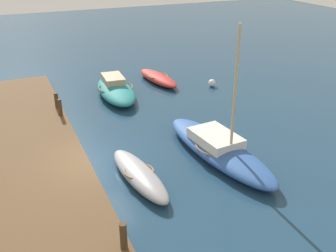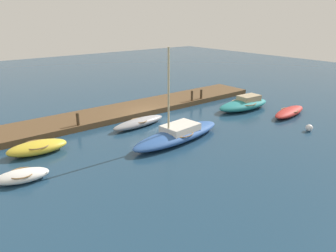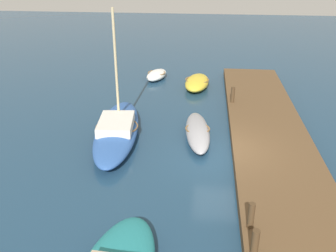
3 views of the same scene
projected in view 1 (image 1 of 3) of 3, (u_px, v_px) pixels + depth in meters
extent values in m
plane|color=navy|center=(98.00, 166.00, 16.55)|extent=(84.00, 84.00, 0.00)
cube|color=brown|center=(44.00, 173.00, 15.67)|extent=(24.56, 3.61, 0.43)
ellipsoid|color=#2D569E|center=(218.00, 149.00, 17.12)|extent=(7.34, 2.66, 0.76)
torus|color=olive|center=(219.00, 145.00, 17.03)|extent=(2.21, 2.21, 0.07)
cube|color=silver|center=(216.00, 138.00, 17.12)|extent=(2.45, 1.77, 0.43)
cylinder|color=#C6B284|center=(235.00, 93.00, 15.25)|extent=(0.12, 0.12, 5.32)
ellipsoid|color=teal|center=(116.00, 91.00, 23.82)|extent=(5.37, 2.33, 0.80)
torus|color=olive|center=(116.00, 87.00, 23.73)|extent=(2.20, 2.20, 0.07)
cube|color=tan|center=(113.00, 80.00, 24.14)|extent=(1.95, 1.28, 0.50)
ellipsoid|color=#B72D28|center=(158.00, 78.00, 26.35)|extent=(4.44, 1.81, 0.58)
torus|color=olive|center=(158.00, 76.00, 26.28)|extent=(1.47, 1.47, 0.07)
ellipsoid|color=#939399|center=(139.00, 175.00, 15.41)|extent=(4.51, 1.53, 0.59)
torus|color=olive|center=(139.00, 171.00, 15.34)|extent=(1.29, 1.29, 0.07)
cylinder|color=#47331E|center=(57.00, 100.00, 21.12)|extent=(0.21, 0.21, 0.83)
cylinder|color=#47331E|center=(60.00, 107.00, 20.17)|extent=(0.20, 0.20, 0.88)
cylinder|color=#47331E|center=(123.00, 236.00, 11.37)|extent=(0.22, 0.22, 0.87)
sphere|color=silver|center=(212.00, 83.00, 25.58)|extent=(0.48, 0.48, 0.48)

